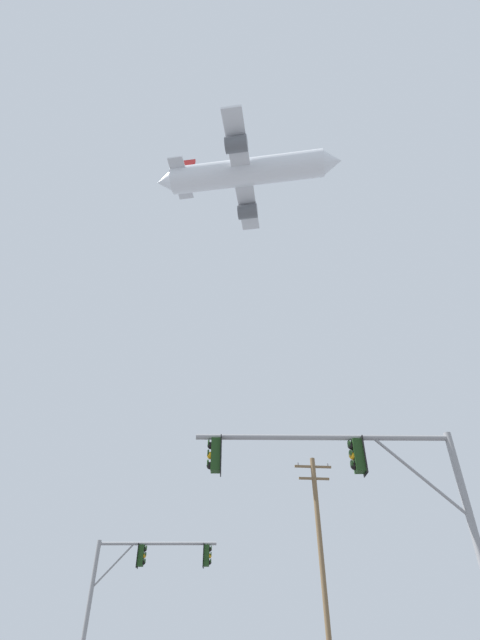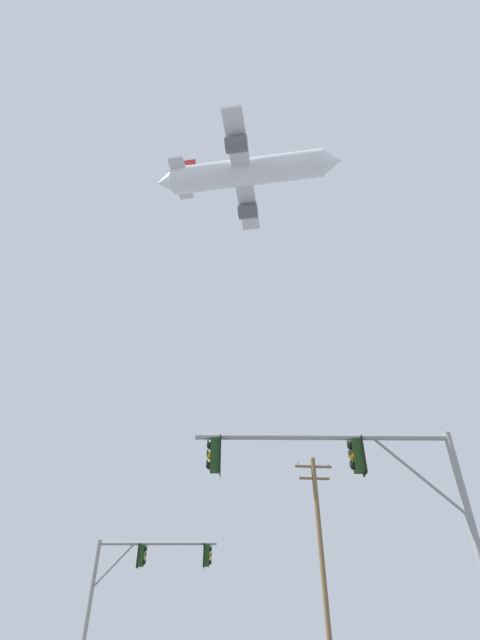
# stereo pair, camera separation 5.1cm
# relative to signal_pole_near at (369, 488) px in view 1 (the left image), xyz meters

# --- Properties ---
(signal_pole_near) EXTENTS (7.23, 0.80, 6.42)m
(signal_pole_near) POSITION_rel_signal_pole_near_xyz_m (0.00, 0.00, 0.00)
(signal_pole_near) COLOR gray
(signal_pole_near) RESTS_ON ground
(signal_pole_far) EXTENTS (5.71, 0.80, 5.72)m
(signal_pole_far) POSITION_rel_signal_pole_near_xyz_m (-7.11, 12.32, -0.56)
(signal_pole_far) COLOR gray
(signal_pole_far) RESTS_ON ground
(utility_pole) EXTENTS (2.20, 0.28, 10.82)m
(utility_pole) POSITION_rel_signal_pole_near_xyz_m (2.23, 14.74, 0.84)
(utility_pole) COLOR brown
(utility_pole) RESTS_ON ground
(airplane) EXTENTS (20.92, 16.16, 5.72)m
(airplane) POSITION_rel_signal_pole_near_xyz_m (-0.93, 19.95, 40.15)
(airplane) COLOR white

